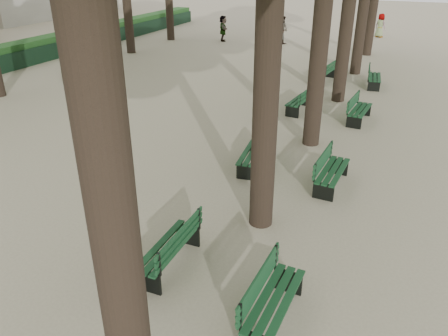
% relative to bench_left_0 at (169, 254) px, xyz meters
% --- Properties ---
extents(ground, '(120.00, 120.00, 0.00)m').
position_rel_bench_left_0_xyz_m(ground, '(-0.37, -0.85, -0.27)').
color(ground, tan).
rests_on(ground, ground).
extents(bench_left_0, '(0.57, 1.80, 0.92)m').
position_rel_bench_left_0_xyz_m(bench_left_0, '(0.00, 0.00, 0.00)').
color(bench_left_0, black).
rests_on(bench_left_0, ground).
extents(bench_left_1, '(0.77, 1.85, 0.92)m').
position_rel_bench_left_0_xyz_m(bench_left_1, '(-0.00, 4.77, 0.00)').
color(bench_left_1, black).
rests_on(bench_left_1, ground).
extents(bench_left_2, '(0.76, 1.85, 0.92)m').
position_rel_bench_left_0_xyz_m(bench_left_2, '(-0.00, 10.14, 0.00)').
color(bench_left_2, black).
rests_on(bench_left_2, ground).
extents(bench_left_3, '(0.79, 1.86, 0.92)m').
position_rel_bench_left_0_xyz_m(bench_left_3, '(-0.00, 15.06, 0.00)').
color(bench_left_3, black).
rests_on(bench_left_3, ground).
extents(bench_right_0, '(0.65, 1.82, 0.92)m').
position_rel_bench_left_0_xyz_m(bench_right_0, '(2.27, -0.58, 0.00)').
color(bench_right_0, black).
rests_on(bench_right_0, ground).
extents(bench_right_1, '(0.68, 1.83, 0.92)m').
position_rel_bench_left_0_xyz_m(bench_right_1, '(2.27, 4.50, 0.00)').
color(bench_right_1, black).
rests_on(bench_right_1, ground).
extents(bench_right_2, '(0.73, 1.84, 0.92)m').
position_rel_bench_left_0_xyz_m(bench_right_2, '(2.27, 9.86, 0.00)').
color(bench_right_2, black).
rests_on(bench_right_2, ground).
extents(bench_right_3, '(0.75, 1.85, 0.92)m').
position_rel_bench_left_0_xyz_m(bench_right_3, '(2.27, 14.92, 0.00)').
color(bench_right_3, black).
rests_on(bench_right_3, ground).
extents(man_with_map, '(0.65, 0.67, 1.55)m').
position_rel_bench_left_0_xyz_m(man_with_map, '(-0.25, -1.13, 0.51)').
color(man_with_map, black).
rests_on(man_with_map, ground).
extents(pedestrian_d, '(0.86, 0.72, 1.66)m').
position_rel_bench_left_0_xyz_m(pedestrian_d, '(1.20, 29.02, 0.56)').
color(pedestrian_d, '#262628').
rests_on(pedestrian_d, ground).
extents(pedestrian_a, '(0.95, 0.71, 1.81)m').
position_rel_bench_left_0_xyz_m(pedestrian_a, '(-4.69, 23.77, 0.64)').
color(pedestrian_a, '#262628').
rests_on(pedestrian_a, ground).
extents(pedestrian_e, '(1.01, 1.57, 1.71)m').
position_rel_bench_left_0_xyz_m(pedestrian_e, '(-8.72, 23.08, 0.58)').
color(pedestrian_e, '#262628').
rests_on(pedestrian_e, ground).
extents(fence, '(0.08, 42.00, 0.90)m').
position_rel_bench_left_0_xyz_m(fence, '(-15.37, 10.15, 0.18)').
color(fence, black).
rests_on(fence, ground).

